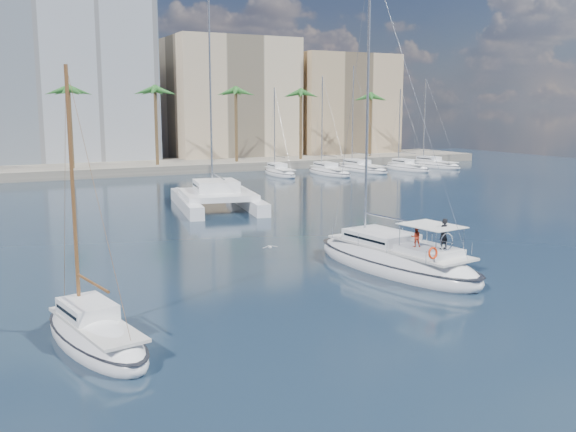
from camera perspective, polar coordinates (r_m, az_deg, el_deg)
ground at (r=35.98m, az=3.21°, el=-5.02°), size 160.00×160.00×0.00m
quay at (r=93.20m, az=-15.77°, el=4.09°), size 120.00×14.00×1.20m
building_modern at (r=103.43m, az=-24.09°, el=11.58°), size 42.00×16.00×28.00m
building_beige at (r=107.62m, az=-5.20°, el=10.13°), size 20.00×14.00×20.00m
building_tan_right at (r=114.71m, az=4.66°, el=9.61°), size 18.00×12.00×18.00m
palm_centre at (r=88.89m, az=-15.56°, el=10.10°), size 3.60×3.60×12.30m
palm_right at (r=101.17m, az=4.00°, el=10.33°), size 3.60×3.60×12.30m
main_sloop at (r=36.95m, az=9.46°, el=-3.87°), size 5.58×12.78×18.35m
small_sloop at (r=26.19m, az=-16.76°, el=-10.17°), size 3.95×8.24×11.36m
catamaran at (r=58.77m, az=-6.36°, el=1.87°), size 8.98×14.47×19.51m
seagull at (r=40.22m, az=-1.63°, el=-2.77°), size 1.00×0.43×0.18m
moored_yacht_a at (r=86.21m, az=-0.74°, el=3.63°), size 3.37×9.52×11.90m
moored_yacht_b at (r=87.50m, az=3.68°, el=3.70°), size 3.32×10.83×13.72m
moored_yacht_c at (r=92.59m, az=6.54°, el=3.98°), size 3.98×12.33×15.54m
moored_yacht_d at (r=94.68m, az=10.51°, el=4.01°), size 3.52×9.55×11.90m
moored_yacht_e at (r=100.25m, az=12.80°, el=4.24°), size 4.61×11.11×13.72m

